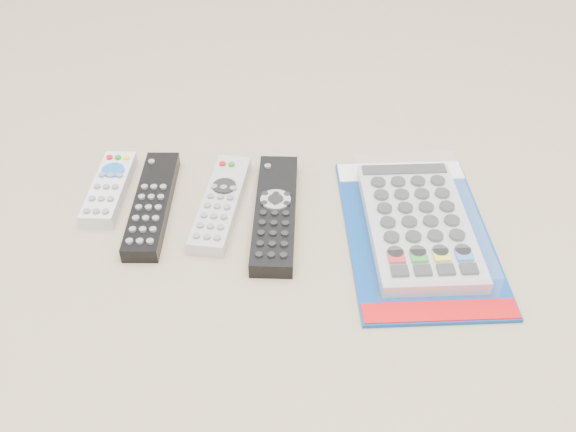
# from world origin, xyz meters

# --- Properties ---
(remote_small_grey) EXTENTS (0.05, 0.15, 0.02)m
(remote_small_grey) POSITION_xyz_m (-0.23, 0.05, 0.01)
(remote_small_grey) COLOR silver
(remote_small_grey) RESTS_ON ground
(remote_slim_black) EXTENTS (0.06, 0.20, 0.02)m
(remote_slim_black) POSITION_xyz_m (-0.16, 0.02, 0.01)
(remote_slim_black) COLOR black
(remote_slim_black) RESTS_ON ground
(remote_silver_dvd) EXTENTS (0.06, 0.19, 0.02)m
(remote_silver_dvd) POSITION_xyz_m (-0.07, 0.02, 0.01)
(remote_silver_dvd) COLOR #BABABF
(remote_silver_dvd) RESTS_ON ground
(remote_large_black) EXTENTS (0.06, 0.22, 0.02)m
(remote_large_black) POSITION_xyz_m (0.00, 0.01, 0.01)
(remote_large_black) COLOR black
(remote_large_black) RESTS_ON ground
(jumbo_remote_packaged) EXTENTS (0.21, 0.31, 0.04)m
(jumbo_remote_packaged) POSITION_xyz_m (0.18, -0.01, 0.02)
(jumbo_remote_packaged) COLOR navy
(jumbo_remote_packaged) RESTS_ON ground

